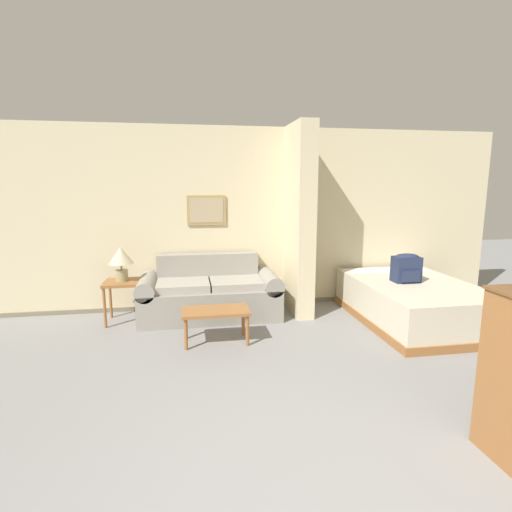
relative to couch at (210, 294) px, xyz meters
The scene contains 8 objects.
wall_back 1.24m from the couch, 39.56° to the left, with size 7.77×0.16×2.60m.
wall_partition_pillar 1.59m from the couch, ahead, with size 0.24×0.83×2.60m.
couch is the anchor object (origin of this frame).
coffee_table 0.94m from the couch, 89.19° to the right, with size 0.76×0.41×0.39m.
side_table 1.14m from the couch, behind, with size 0.46×0.46×0.55m.
table_lamp 1.26m from the couch, behind, with size 0.31×0.31×0.45m.
bed 2.72m from the couch, 13.80° to the right, with size 1.41×2.08×0.53m.
backpack 2.64m from the couch, 13.43° to the right, with size 0.34×0.25×0.38m.
Camera 1 is at (-0.87, -1.55, 1.79)m, focal length 28.00 mm.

